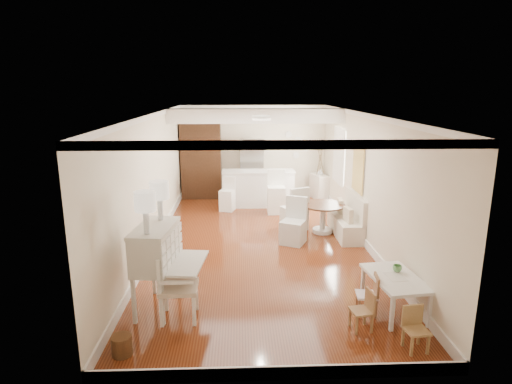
{
  "coord_description": "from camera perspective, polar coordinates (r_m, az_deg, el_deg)",
  "views": [
    {
      "loc": [
        -0.43,
        -8.8,
        3.31
      ],
      "look_at": [
        -0.08,
        0.3,
        1.09
      ],
      "focal_mm": 30.0,
      "sensor_mm": 36.0,
      "label": 1
    }
  ],
  "objects": [
    {
      "name": "bar_stool_left",
      "position": [
        11.79,
        -3.87,
        -0.31
      ],
      "size": [
        0.46,
        0.46,
        0.92
      ],
      "primitive_type": "cube",
      "rotation": [
        0.0,
        0.0,
        -0.31
      ],
      "color": "white",
      "rests_on": "ground"
    },
    {
      "name": "pantry_cabinet",
      "position": [
        13.21,
        -7.3,
        4.18
      ],
      "size": [
        1.2,
        0.6,
        2.3
      ],
      "primitive_type": "cube",
      "color": "#381E11",
      "rests_on": "ground"
    },
    {
      "name": "sideboard",
      "position": [
        13.21,
        8.43,
        0.72
      ],
      "size": [
        0.52,
        0.84,
        0.75
      ],
      "primitive_type": "cube",
      "rotation": [
        0.0,
        0.0,
        0.23
      ],
      "color": "white",
      "rests_on": "ground"
    },
    {
      "name": "kids_chair_b",
      "position": [
        6.76,
        14.56,
        -13.06
      ],
      "size": [
        0.34,
        0.34,
        0.63
      ],
      "primitive_type": "cube",
      "rotation": [
        0.0,
        0.0,
        -1.69
      ],
      "color": "#946643",
      "rests_on": "ground"
    },
    {
      "name": "fridge",
      "position": [
        13.19,
        0.98,
        3.18
      ],
      "size": [
        0.75,
        0.65,
        1.8
      ],
      "primitive_type": "imported",
      "color": "silver",
      "rests_on": "ground"
    },
    {
      "name": "room",
      "position": [
        9.23,
        0.71,
        5.42
      ],
      "size": [
        9.0,
        9.04,
        2.82
      ],
      "color": "brown",
      "rests_on": "ground"
    },
    {
      "name": "wicker_basket",
      "position": [
        6.02,
        -17.46,
        -18.92
      ],
      "size": [
        0.31,
        0.31,
        0.26
      ],
      "primitive_type": "cylinder",
      "rotation": [
        0.0,
        0.0,
        -0.22
      ],
      "color": "#57341B",
      "rests_on": "ground"
    },
    {
      "name": "kids_chair_c",
      "position": [
        6.12,
        20.6,
        -16.8
      ],
      "size": [
        0.32,
        0.32,
        0.59
      ],
      "primitive_type": "cube",
      "rotation": [
        0.0,
        0.0,
        0.13
      ],
      "color": "#9B7546",
      "rests_on": "ground"
    },
    {
      "name": "pencil_cup",
      "position": [
        7.0,
        18.31,
        -9.65
      ],
      "size": [
        0.18,
        0.18,
        0.11
      ],
      "primitive_type": "imported",
      "rotation": [
        0.0,
        0.0,
        0.4
      ],
      "color": "#64A963",
      "rests_on": "kids_table"
    },
    {
      "name": "secretary_bureau",
      "position": [
        6.74,
        -13.1,
        -9.81
      ],
      "size": [
        1.15,
        1.17,
        1.33
      ],
      "primitive_type": "cube",
      "rotation": [
        0.0,
        0.0,
        -0.11
      ],
      "color": "silver",
      "rests_on": "ground"
    },
    {
      "name": "slip_chair_near",
      "position": [
        9.31,
        5.0,
        -3.87
      ],
      "size": [
        0.65,
        0.66,
        1.01
      ],
      "primitive_type": "cube",
      "rotation": [
        0.0,
        0.0,
        -0.45
      ],
      "color": "silver",
      "rests_on": "ground"
    },
    {
      "name": "dining_table",
      "position": [
        10.13,
        8.9,
        -3.5
      ],
      "size": [
        1.08,
        1.08,
        0.69
      ],
      "primitive_type": "cylinder",
      "rotation": [
        0.0,
        0.0,
        -0.07
      ],
      "color": "#4D2A18",
      "rests_on": "ground"
    },
    {
      "name": "slip_chair_far",
      "position": [
        10.26,
        5.13,
        -2.09
      ],
      "size": [
        0.68,
        0.69,
        1.05
      ],
      "primitive_type": "cube",
      "rotation": [
        0.0,
        0.0,
        -2.68
      ],
      "color": "silver",
      "rests_on": "ground"
    },
    {
      "name": "kids_table",
      "position": [
        6.96,
        17.93,
        -12.81
      ],
      "size": [
        0.81,
        1.2,
        0.57
      ],
      "primitive_type": "cube",
      "rotation": [
        0.0,
        0.0,
        0.12
      ],
      "color": "silver",
      "rests_on": "ground"
    },
    {
      "name": "branch_vase",
      "position": [
        13.11,
        8.56,
        2.65
      ],
      "size": [
        0.16,
        0.16,
        0.16
      ],
      "primitive_type": "imported",
      "rotation": [
        0.0,
        0.0,
        -0.0
      ],
      "color": "silver",
      "rests_on": "sideboard"
    },
    {
      "name": "banquette",
      "position": [
        10.01,
        11.87,
        -2.96
      ],
      "size": [
        0.52,
        1.6,
        0.98
      ],
      "primitive_type": "cube",
      "color": "silver",
      "rests_on": "ground"
    },
    {
      "name": "breakfast_counter",
      "position": [
        12.23,
        0.31,
        0.5
      ],
      "size": [
        2.05,
        0.65,
        1.03
      ],
      "primitive_type": "cube",
      "color": "white",
      "rests_on": "ground"
    },
    {
      "name": "gustavian_armchair",
      "position": [
        6.46,
        -10.26,
        -12.22
      ],
      "size": [
        0.6,
        0.6,
        1.02
      ],
      "primitive_type": "cube",
      "rotation": [
        0.0,
        0.0,
        1.6
      ],
      "color": "white",
      "rests_on": "ground"
    },
    {
      "name": "kids_chair_a",
      "position": [
        6.35,
        13.87,
        -15.07
      ],
      "size": [
        0.33,
        0.33,
        0.59
      ],
      "primitive_type": "cube",
      "rotation": [
        0.0,
        0.0,
        -1.42
      ],
      "color": "olive",
      "rests_on": "ground"
    },
    {
      "name": "bar_stool_right",
      "position": [
        11.52,
        2.71,
        0.01
      ],
      "size": [
        0.47,
        0.47,
        1.17
      ],
      "primitive_type": "cube",
      "rotation": [
        0.0,
        0.0,
        -0.01
      ],
      "color": "white",
      "rests_on": "ground"
    }
  ]
}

